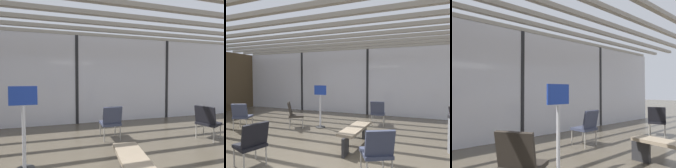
# 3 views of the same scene
# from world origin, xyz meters

# --- Properties ---
(ground_plane) EXTENTS (60.00, 60.00, 0.00)m
(ground_plane) POSITION_xyz_m (0.00, 0.00, 0.00)
(ground_plane) COLOR #4C4438
(glass_curtain_wall) EXTENTS (14.00, 0.08, 3.03)m
(glass_curtain_wall) POSITION_xyz_m (0.00, 5.20, 1.52)
(glass_curtain_wall) COLOR silver
(glass_curtain_wall) RESTS_ON ground
(window_mullion_0) EXTENTS (0.10, 0.12, 3.03)m
(window_mullion_0) POSITION_xyz_m (-3.50, 5.20, 1.52)
(window_mullion_0) COLOR black
(window_mullion_0) RESTS_ON ground
(window_mullion_1) EXTENTS (0.10, 0.12, 3.03)m
(window_mullion_1) POSITION_xyz_m (0.00, 5.20, 1.52)
(window_mullion_1) COLOR black
(window_mullion_1) RESTS_ON ground
(ceiling_slats) EXTENTS (13.72, 6.72, 0.10)m
(ceiling_slats) POSITION_xyz_m (0.00, 1.90, 3.08)
(ceiling_slats) COLOR gray
(ceiling_slats) RESTS_ON glass_curtain_wall
(parked_airplane) EXTENTS (13.30, 4.22, 4.22)m
(parked_airplane) POSITION_xyz_m (0.91, 9.64, 2.11)
(parked_airplane) COLOR #B2BCD6
(parked_airplane) RESTS_ON ground
(lounge_chair_0) EXTENTS (0.50, 0.54, 0.87)m
(lounge_chair_0) POSITION_xyz_m (0.73, 3.40, 0.49)
(lounge_chair_0) COLOR #33384C
(lounge_chair_0) RESTS_ON ground
(lounge_chair_1) EXTENTS (0.64, 0.66, 0.87)m
(lounge_chair_1) POSITION_xyz_m (-3.37, 1.25, 0.49)
(lounge_chair_1) COLOR #33384C
(lounge_chair_1) RESTS_ON ground
(lounge_chair_2) EXTENTS (0.70, 0.68, 0.87)m
(lounge_chair_2) POSITION_xyz_m (-1.93, 2.09, 0.49)
(lounge_chair_2) COLOR #28231E
(lounge_chair_2) RESTS_ON ground
(lounge_chair_3) EXTENTS (0.65, 0.62, 0.87)m
(lounge_chair_3) POSITION_xyz_m (-1.04, -0.56, 0.49)
(lounge_chair_3) COLOR black
(lounge_chair_3) RESTS_ON ground
(lounge_chair_5) EXTENTS (0.66, 0.68, 0.87)m
(lounge_chair_5) POSITION_xyz_m (1.24, -0.12, 0.49)
(lounge_chair_5) COLOR #33384C
(lounge_chair_5) RESTS_ON ground
(waiting_bench) EXTENTS (0.55, 1.69, 0.47)m
(waiting_bench) POSITION_xyz_m (0.51, 1.23, 0.36)
(waiting_bench) COLOR #7F705B
(waiting_bench) RESTS_ON ground
(info_sign) EXTENTS (0.44, 0.32, 1.44)m
(info_sign) POSITION_xyz_m (-1.06, 2.39, 0.68)
(info_sign) COLOR #333333
(info_sign) RESTS_ON ground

